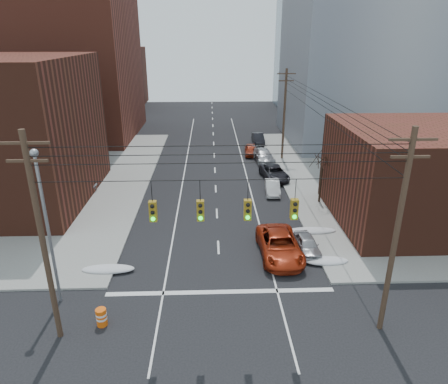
{
  "coord_description": "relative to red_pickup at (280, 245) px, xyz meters",
  "views": [
    {
      "loc": [
        -0.51,
        -13.96,
        14.77
      ],
      "look_at": [
        0.55,
        15.56,
        3.0
      ],
      "focal_mm": 32.0,
      "sensor_mm": 36.0,
      "label": 1
    }
  ],
  "objects": [
    {
      "name": "building_brick_tall",
      "position": [
        -28.31,
        37.33,
        14.17
      ],
      "size": [
        24.0,
        20.0,
        30.0
      ],
      "primitive_type": "cube",
      "color": "brown",
      "rests_on": "ground"
    },
    {
      "name": "parked_car_e",
      "position": [
        0.49,
        25.36,
        -0.14
      ],
      "size": [
        1.89,
        4.16,
        1.38
      ],
      "primitive_type": "imported",
      "rotation": [
        0.0,
        0.0,
        -0.07
      ],
      "color": "maroon",
      "rests_on": "ground"
    },
    {
      "name": "utility_pole_left",
      "position": [
        -12.81,
        -7.67,
        4.95
      ],
      "size": [
        2.2,
        0.28,
        11.0
      ],
      "color": "#473323",
      "rests_on": "ground"
    },
    {
      "name": "building_storefront",
      "position": [
        13.69,
        5.33,
        3.17
      ],
      "size": [
        16.0,
        12.0,
        8.0
      ],
      "primitive_type": "cube",
      "color": "#502418",
      "rests_on": "ground"
    },
    {
      "name": "construction_barrel",
      "position": [
        -10.81,
        -6.9,
        -0.3
      ],
      "size": [
        0.64,
        0.64,
        1.03
      ],
      "rotation": [
        0.0,
        0.0,
        -0.1
      ],
      "color": "#E9570C",
      "rests_on": "ground"
    },
    {
      "name": "bare_tree",
      "position": [
        5.28,
        9.33,
        1.49
      ],
      "size": [
        2.09,
        2.2,
        4.93
      ],
      "color": "black",
      "rests_on": "ground"
    },
    {
      "name": "utility_pole_right",
      "position": [
        4.19,
        -7.67,
        4.95
      ],
      "size": [
        2.2,
        0.28,
        11.0
      ],
      "color": "#473323",
      "rests_on": "ground"
    },
    {
      "name": "snow_east_far",
      "position": [
        3.09,
        3.33,
        -0.62
      ],
      "size": [
        4.0,
        1.08,
        0.42
      ],
      "primitive_type": "ellipsoid",
      "color": "silver",
      "rests_on": "ground"
    },
    {
      "name": "parked_car_d",
      "position": [
        1.75,
        22.42,
        -0.08
      ],
      "size": [
        2.58,
        5.35,
        1.5
      ],
      "primitive_type": "imported",
      "rotation": [
        0.0,
        0.0,
        0.09
      ],
      "color": "#A5A6AA",
      "rests_on": "ground"
    },
    {
      "name": "lot_car_c",
      "position": [
        -22.17,
        10.01,
        0.01
      ],
      "size": [
        4.76,
        1.97,
        1.38
      ],
      "primitive_type": "imported",
      "rotation": [
        0.0,
        0.0,
        1.56
      ],
      "color": "black",
      "rests_on": "sidewalk_nw"
    },
    {
      "name": "parked_car_f",
      "position": [
        2.09,
        31.28,
        -0.12
      ],
      "size": [
        1.56,
        4.34,
        1.42
      ],
      "primitive_type": "imported",
      "rotation": [
        0.0,
        0.0,
        0.01
      ],
      "color": "black",
      "rests_on": "ground"
    },
    {
      "name": "building_brick_far",
      "position": [
        -30.31,
        63.33,
        5.17
      ],
      "size": [
        22.0,
        18.0,
        12.0
      ],
      "primitive_type": "cube",
      "color": "#502418",
      "rests_on": "ground"
    },
    {
      "name": "street_light",
      "position": [
        -13.81,
        -4.67,
        4.71
      ],
      "size": [
        0.44,
        0.44,
        9.32
      ],
      "color": "gray",
      "rests_on": "ground"
    },
    {
      "name": "building_office",
      "position": [
        17.69,
        33.33,
        11.67
      ],
      "size": [
        22.0,
        20.0,
        25.0
      ],
      "primitive_type": "cube",
      "color": "gray",
      "rests_on": "ground"
    },
    {
      "name": "snow_ne",
      "position": [
        3.09,
        -1.17,
        -0.62
      ],
      "size": [
        3.0,
        1.08,
        0.42
      ],
      "primitive_type": "ellipsoid",
      "color": "silver",
      "rests_on": "ground"
    },
    {
      "name": "utility_pole_far",
      "position": [
        4.19,
        23.33,
        4.95
      ],
      "size": [
        2.2,
        0.28,
        11.0
      ],
      "color": "#473323",
      "rests_on": "ground"
    },
    {
      "name": "red_pickup",
      "position": [
        0.0,
        0.0,
        0.0
      ],
      "size": [
        2.91,
        6.04,
        1.66
      ],
      "primitive_type": "imported",
      "rotation": [
        0.0,
        0.0,
        0.03
      ],
      "color": "maroon",
      "rests_on": "ground"
    },
    {
      "name": "lot_car_d",
      "position": [
        -22.72,
        16.78,
        0.09
      ],
      "size": [
        4.8,
        2.65,
        1.55
      ],
      "primitive_type": "imported",
      "rotation": [
        0.0,
        0.0,
        1.76
      ],
      "color": "#B6B6BB",
      "rests_on": "sidewalk_nw"
    },
    {
      "name": "lot_car_b",
      "position": [
        -18.88,
        12.97,
        0.07
      ],
      "size": [
        5.77,
        3.41,
        1.51
      ],
      "primitive_type": "imported",
      "rotation": [
        0.0,
        0.0,
        1.39
      ],
      "color": "#B1B1B6",
      "rests_on": "sidewalk_nw"
    },
    {
      "name": "parked_car_a",
      "position": [
        2.09,
        0.47,
        -0.22
      ],
      "size": [
        1.62,
        3.64,
        1.22
      ],
      "primitive_type": "imported",
      "rotation": [
        0.0,
        0.0,
        0.05
      ],
      "color": "#A4A4A8",
      "rests_on": "ground"
    },
    {
      "name": "traffic_signals",
      "position": [
        -4.21,
        -7.7,
        6.34
      ],
      "size": [
        17.0,
        0.42,
        2.02
      ],
      "color": "black",
      "rests_on": "ground"
    },
    {
      "name": "building_glass",
      "position": [
        19.69,
        59.33,
        10.17
      ],
      "size": [
        20.0,
        18.0,
        22.0
      ],
      "primitive_type": "cube",
      "color": "gray",
      "rests_on": "ground"
    },
    {
      "name": "snow_nw",
      "position": [
        -11.71,
        -1.67,
        -0.62
      ],
      "size": [
        3.5,
        1.08,
        0.42
      ],
      "primitive_type": "ellipsoid",
      "color": "silver",
      "rests_on": "ground"
    },
    {
      "name": "parked_car_b",
      "position": [
        1.29,
        11.93,
        -0.2
      ],
      "size": [
        1.61,
        3.92,
        1.26
      ],
      "primitive_type": "imported",
      "rotation": [
        0.0,
        0.0,
        -0.07
      ],
      "color": "silver",
      "rests_on": "ground"
    },
    {
      "name": "parked_car_c",
      "position": [
        2.09,
        16.06,
        -0.12
      ],
      "size": [
        3.02,
        5.39,
        1.42
      ],
      "primitive_type": "imported",
      "rotation": [
        0.0,
        0.0,
        0.13
      ],
      "color": "black",
      "rests_on": "ground"
    },
    {
      "name": "ground",
      "position": [
        -4.31,
        -10.67,
        -0.83
      ],
      "size": [
        160.0,
        160.0,
        0.0
      ],
      "primitive_type": "plane",
      "color": "black",
      "rests_on": "ground"
    },
    {
      "name": "lot_car_a",
      "position": [
        -20.24,
        13.42,
        0.04
      ],
      "size": [
        4.65,
        2.69,
        1.45
      ],
      "primitive_type": "imported",
      "rotation": [
        0.0,
        0.0,
        1.85
      ],
      "color": "white",
      "rests_on": "sidewalk_nw"
    }
  ]
}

